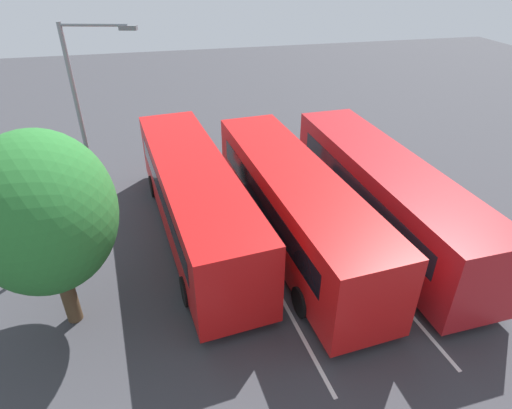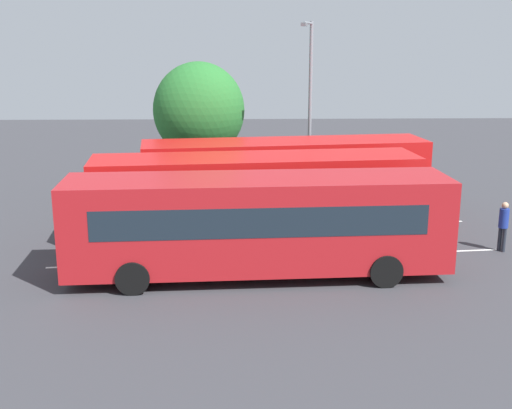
{
  "view_description": "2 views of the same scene",
  "coord_description": "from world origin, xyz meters",
  "views": [
    {
      "loc": [
        -13.35,
        4.49,
        9.67
      ],
      "look_at": [
        -0.18,
        1.46,
        1.46
      ],
      "focal_mm": 29.72,
      "sensor_mm": 36.0,
      "label": 1
    },
    {
      "loc": [
        -1.39,
        -22.0,
        7.02
      ],
      "look_at": [
        -0.79,
        -1.3,
        1.71
      ],
      "focal_mm": 45.78,
      "sensor_mm": 36.0,
      "label": 2
    }
  ],
  "objects": [
    {
      "name": "ground_plane",
      "position": [
        0.0,
        0.0,
        0.0
      ],
      "size": [
        71.86,
        71.86,
        0.0
      ],
      "primitive_type": "plane",
      "color": "#38383D"
    },
    {
      "name": "bus_far_left",
      "position": [
        -0.77,
        -3.37,
        1.68
      ],
      "size": [
        11.45,
        3.02,
        3.05
      ],
      "rotation": [
        0.0,
        0.0,
        0.05
      ],
      "color": "#AD191E",
      "rests_on": "ground"
    },
    {
      "name": "bus_center_left",
      "position": [
        -0.73,
        0.2,
        1.68
      ],
      "size": [
        11.52,
        3.51,
        3.05
      ],
      "rotation": [
        0.0,
        0.0,
        0.09
      ],
      "color": "red",
      "rests_on": "ground"
    },
    {
      "name": "bus_center_right",
      "position": [
        0.55,
        3.66,
        1.68
      ],
      "size": [
        11.55,
        3.79,
        3.05
      ],
      "rotation": [
        0.0,
        0.0,
        0.12
      ],
      "color": "red",
      "rests_on": "ground"
    },
    {
      "name": "pedestrian",
      "position": [
        7.52,
        -1.23,
        1.01
      ],
      "size": [
        0.45,
        0.45,
        1.71
      ],
      "rotation": [
        0.0,
        0.0,
        3.75
      ],
      "color": "#232833",
      "rests_on": "ground"
    },
    {
      "name": "street_lamp",
      "position": [
        1.82,
        7.07,
        4.45
      ],
      "size": [
        0.79,
        2.47,
        7.71
      ],
      "rotation": [
        0.0,
        0.0,
        -1.82
      ],
      "color": "gray",
      "rests_on": "ground"
    },
    {
      "name": "depot_tree",
      "position": [
        -3.12,
        7.78,
        3.8
      ],
      "size": [
        4.14,
        3.73,
        6.0
      ],
      "color": "#4C3823",
      "rests_on": "ground"
    },
    {
      "name": "lane_stripe_outer_left",
      "position": [
        0.0,
        -1.77,
        0.0
      ],
      "size": [
        14.9,
        1.52,
        0.01
      ],
      "primitive_type": "cube",
      "rotation": [
        0.0,
        0.0,
        0.09
      ],
      "color": "silver",
      "rests_on": "ground"
    },
    {
      "name": "lane_stripe_inner_left",
      "position": [
        0.0,
        1.77,
        0.0
      ],
      "size": [
        14.9,
        1.52,
        0.01
      ],
      "primitive_type": "cube",
      "rotation": [
        0.0,
        0.0,
        0.09
      ],
      "color": "silver",
      "rests_on": "ground"
    }
  ]
}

